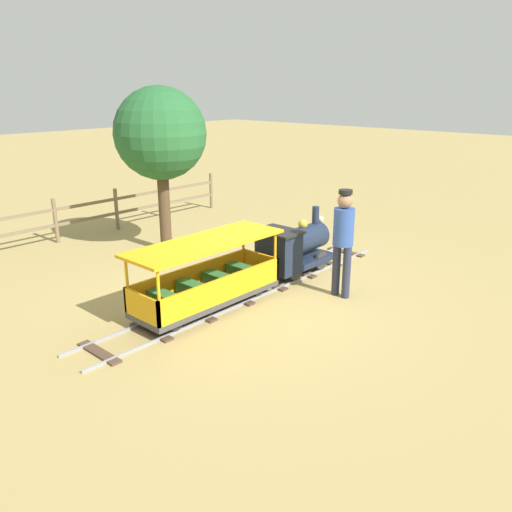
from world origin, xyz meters
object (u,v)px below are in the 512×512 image
locomotive (293,247)px  conductor_person (343,235)px  passenger_car (207,281)px  oak_tree_near (160,135)px

locomotive → conductor_person: conductor_person is taller
locomotive → passenger_car: (0.00, -1.93, -0.06)m
locomotive → conductor_person: bearing=-12.5°
locomotive → oak_tree_near: size_ratio=0.48×
conductor_person → locomotive: bearing=167.5°
oak_tree_near → conductor_person: bearing=4.9°
conductor_person → oak_tree_near: (-3.76, -0.32, 1.22)m
passenger_car → conductor_person: size_ratio=1.45×
passenger_car → conductor_person: bearing=56.7°
locomotive → passenger_car: 1.93m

